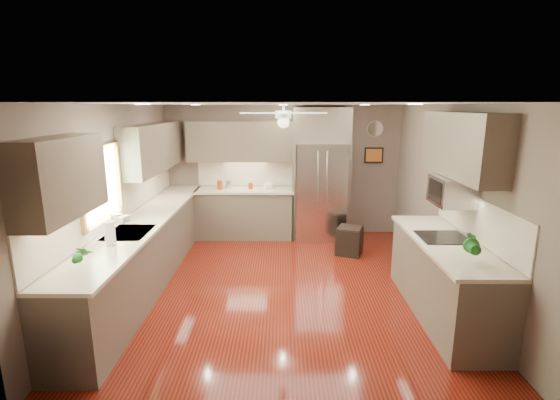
{
  "coord_description": "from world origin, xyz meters",
  "views": [
    {
      "loc": [
        -0.02,
        -5.32,
        2.48
      ],
      "look_at": [
        -0.05,
        0.6,
        1.1
      ],
      "focal_mm": 26.0,
      "sensor_mm": 36.0,
      "label": 1
    }
  ],
  "objects_px": {
    "bowl": "(269,187)",
    "stool": "(349,240)",
    "canister_a": "(220,185)",
    "soap_bottle": "(125,219)",
    "canister_d": "(250,186)",
    "microwave": "(452,191)",
    "canister_b": "(229,185)",
    "refrigerator": "(320,176)",
    "potted_plant_right": "(473,245)",
    "potted_plant_left": "(79,255)",
    "paper_towel": "(110,233)"
  },
  "relations": [
    {
      "from": "potted_plant_right",
      "to": "stool",
      "type": "bearing_deg",
      "value": 105.78
    },
    {
      "from": "stool",
      "to": "potted_plant_left",
      "type": "bearing_deg",
      "value": -136.22
    },
    {
      "from": "bowl",
      "to": "refrigerator",
      "type": "relative_size",
      "value": 0.09
    },
    {
      "from": "refrigerator",
      "to": "paper_towel",
      "type": "distance_m",
      "value": 4.1
    },
    {
      "from": "canister_b",
      "to": "refrigerator",
      "type": "height_order",
      "value": "refrigerator"
    },
    {
      "from": "stool",
      "to": "bowl",
      "type": "bearing_deg",
      "value": 145.49
    },
    {
      "from": "canister_a",
      "to": "canister_b",
      "type": "bearing_deg",
      "value": 23.66
    },
    {
      "from": "bowl",
      "to": "stool",
      "type": "height_order",
      "value": "bowl"
    },
    {
      "from": "refrigerator",
      "to": "soap_bottle",
      "type": "bearing_deg",
      "value": -139.45
    },
    {
      "from": "canister_a",
      "to": "bowl",
      "type": "xyz_separation_m",
      "value": [
        0.93,
        0.04,
        -0.05
      ]
    },
    {
      "from": "canister_b",
      "to": "canister_a",
      "type": "bearing_deg",
      "value": -156.34
    },
    {
      "from": "bowl",
      "to": "soap_bottle",
      "type": "bearing_deg",
      "value": -126.57
    },
    {
      "from": "microwave",
      "to": "paper_towel",
      "type": "xyz_separation_m",
      "value": [
        -3.98,
        -0.41,
        -0.4
      ]
    },
    {
      "from": "microwave",
      "to": "canister_d",
      "type": "bearing_deg",
      "value": 133.81
    },
    {
      "from": "canister_a",
      "to": "refrigerator",
      "type": "bearing_deg",
      "value": -0.8
    },
    {
      "from": "canister_a",
      "to": "canister_d",
      "type": "height_order",
      "value": "canister_a"
    },
    {
      "from": "canister_b",
      "to": "soap_bottle",
      "type": "height_order",
      "value": "soap_bottle"
    },
    {
      "from": "canister_b",
      "to": "stool",
      "type": "height_order",
      "value": "canister_b"
    },
    {
      "from": "refrigerator",
      "to": "canister_b",
      "type": "bearing_deg",
      "value": 176.89
    },
    {
      "from": "potted_plant_left",
      "to": "microwave",
      "type": "height_order",
      "value": "microwave"
    },
    {
      "from": "potted_plant_left",
      "to": "stool",
      "type": "height_order",
      "value": "potted_plant_left"
    },
    {
      "from": "soap_bottle",
      "to": "stool",
      "type": "height_order",
      "value": "soap_bottle"
    },
    {
      "from": "bowl",
      "to": "paper_towel",
      "type": "xyz_separation_m",
      "value": [
        -1.69,
        -3.18,
        0.11
      ]
    },
    {
      "from": "potted_plant_left",
      "to": "stool",
      "type": "distance_m",
      "value": 4.35
    },
    {
      "from": "canister_d",
      "to": "paper_towel",
      "type": "bearing_deg",
      "value": -113.0
    },
    {
      "from": "potted_plant_right",
      "to": "canister_a",
      "type": "bearing_deg",
      "value": 130.37
    },
    {
      "from": "canister_a",
      "to": "stool",
      "type": "relative_size",
      "value": 0.33
    },
    {
      "from": "bowl",
      "to": "refrigerator",
      "type": "xyz_separation_m",
      "value": [
        0.97,
        -0.06,
        0.22
      ]
    },
    {
      "from": "soap_bottle",
      "to": "stool",
      "type": "bearing_deg",
      "value": 24.71
    },
    {
      "from": "canister_a",
      "to": "paper_towel",
      "type": "xyz_separation_m",
      "value": [
        -0.77,
        -3.15,
        0.06
      ]
    },
    {
      "from": "potted_plant_left",
      "to": "bowl",
      "type": "height_order",
      "value": "potted_plant_left"
    },
    {
      "from": "paper_towel",
      "to": "potted_plant_left",
      "type": "bearing_deg",
      "value": -89.1
    },
    {
      "from": "potted_plant_right",
      "to": "refrigerator",
      "type": "bearing_deg",
      "value": 108.4
    },
    {
      "from": "soap_bottle",
      "to": "paper_towel",
      "type": "relative_size",
      "value": 0.68
    },
    {
      "from": "canister_a",
      "to": "potted_plant_left",
      "type": "relative_size",
      "value": 0.56
    },
    {
      "from": "microwave",
      "to": "paper_towel",
      "type": "distance_m",
      "value": 4.03
    },
    {
      "from": "refrigerator",
      "to": "potted_plant_right",
      "type": "bearing_deg",
      "value": -71.6
    },
    {
      "from": "canister_b",
      "to": "refrigerator",
      "type": "distance_m",
      "value": 1.75
    },
    {
      "from": "paper_towel",
      "to": "canister_b",
      "type": "bearing_deg",
      "value": 74.01
    },
    {
      "from": "potted_plant_left",
      "to": "bowl",
      "type": "xyz_separation_m",
      "value": [
        1.68,
        3.92,
        -0.13
      ]
    },
    {
      "from": "bowl",
      "to": "stool",
      "type": "bearing_deg",
      "value": -34.51
    },
    {
      "from": "paper_towel",
      "to": "stool",
      "type": "bearing_deg",
      "value": 35.67
    },
    {
      "from": "potted_plant_right",
      "to": "canister_d",
      "type": "bearing_deg",
      "value": 124.52
    },
    {
      "from": "bowl",
      "to": "refrigerator",
      "type": "bearing_deg",
      "value": -3.83
    },
    {
      "from": "refrigerator",
      "to": "canister_a",
      "type": "bearing_deg",
      "value": 179.2
    },
    {
      "from": "potted_plant_left",
      "to": "potted_plant_right",
      "type": "relative_size",
      "value": 0.84
    },
    {
      "from": "canister_d",
      "to": "microwave",
      "type": "relative_size",
      "value": 0.22
    },
    {
      "from": "canister_b",
      "to": "refrigerator",
      "type": "bearing_deg",
      "value": -3.11
    },
    {
      "from": "canister_a",
      "to": "microwave",
      "type": "height_order",
      "value": "microwave"
    },
    {
      "from": "canister_b",
      "to": "soap_bottle",
      "type": "xyz_separation_m",
      "value": [
        -1.04,
        -2.47,
        0.03
      ]
    }
  ]
}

